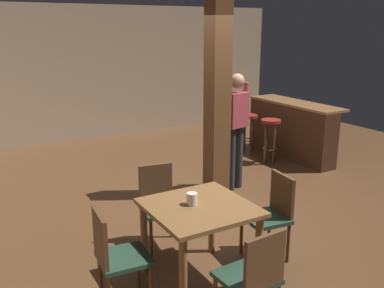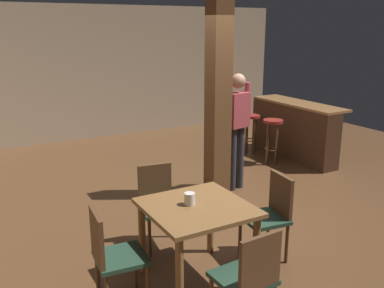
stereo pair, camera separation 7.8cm
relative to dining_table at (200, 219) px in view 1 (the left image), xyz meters
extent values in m
plane|color=#4C301C|center=(1.35, 1.36, -0.64)|extent=(10.80, 10.80, 0.00)
cube|color=gray|center=(1.35, 5.86, 0.76)|extent=(8.00, 0.10, 2.80)
cube|color=brown|center=(1.34, 1.75, 0.76)|extent=(0.28, 0.28, 2.80)
cube|color=brown|center=(0.00, 0.00, 0.11)|extent=(0.93, 0.93, 0.04)
cylinder|color=brown|center=(0.39, 0.39, -0.27)|extent=(0.07, 0.07, 0.73)
cylinder|color=brown|center=(-0.39, 0.39, -0.27)|extent=(0.07, 0.07, 0.73)
cylinder|color=brown|center=(0.39, -0.39, -0.27)|extent=(0.07, 0.07, 0.73)
cylinder|color=brown|center=(-0.39, -0.39, -0.27)|extent=(0.07, 0.07, 0.73)
cube|color=#1E3828|center=(0.80, 0.01, -0.19)|extent=(0.47, 0.47, 0.04)
cube|color=#4C301C|center=(0.99, -0.01, 0.04)|extent=(0.08, 0.38, 0.45)
cylinder|color=#4C301C|center=(0.60, -0.14, -0.41)|extent=(0.04, 0.04, 0.43)
cylinder|color=#4C301C|center=(0.65, 0.20, -0.41)|extent=(0.04, 0.04, 0.43)
cylinder|color=#4C301C|center=(0.95, -0.19, -0.41)|extent=(0.04, 0.04, 0.43)
cylinder|color=#4C301C|center=(0.99, 0.16, -0.41)|extent=(0.04, 0.04, 0.43)
cube|color=#1E3828|center=(-0.02, -0.76, -0.19)|extent=(0.44, 0.44, 0.04)
cube|color=#4C301C|center=(-0.01, -0.95, 0.04)|extent=(0.38, 0.06, 0.45)
cylinder|color=#4C301C|center=(0.14, -0.58, -0.41)|extent=(0.04, 0.04, 0.43)
cube|color=#1E3828|center=(-0.75, 0.00, -0.19)|extent=(0.45, 0.45, 0.04)
cube|color=#4C301C|center=(-0.94, 0.01, 0.04)|extent=(0.07, 0.38, 0.45)
cylinder|color=#4C301C|center=(-0.56, 0.16, -0.41)|extent=(0.04, 0.04, 0.43)
cylinder|color=#4C301C|center=(-0.59, -0.19, -0.41)|extent=(0.04, 0.04, 0.43)
cylinder|color=#4C301C|center=(-0.91, 0.19, -0.41)|extent=(0.04, 0.04, 0.43)
cube|color=#1E3828|center=(-0.03, 0.75, -0.19)|extent=(0.47, 0.47, 0.04)
cube|color=#4C301C|center=(0.00, 0.94, 0.04)|extent=(0.38, 0.09, 0.45)
cylinder|color=#4C301C|center=(0.12, 0.55, -0.41)|extent=(0.04, 0.04, 0.43)
cylinder|color=#4C301C|center=(-0.23, 0.60, -0.41)|extent=(0.04, 0.04, 0.43)
cylinder|color=#4C301C|center=(0.17, 0.90, -0.41)|extent=(0.04, 0.04, 0.43)
cylinder|color=#4C301C|center=(-0.18, 0.95, -0.41)|extent=(0.04, 0.04, 0.43)
cylinder|color=beige|center=(-0.05, 0.05, 0.19)|extent=(0.10, 0.10, 0.11)
cube|color=maroon|center=(1.70, 1.80, 0.56)|extent=(0.37, 0.26, 0.50)
sphere|color=#997056|center=(1.70, 1.80, 0.98)|extent=(0.24, 0.24, 0.21)
cylinder|color=#232328|center=(1.78, 1.82, -0.16)|extent=(0.14, 0.14, 0.95)
cylinder|color=#232328|center=(1.62, 1.79, -0.16)|extent=(0.14, 0.14, 0.95)
cylinder|color=maroon|center=(1.89, 1.84, 0.71)|extent=(0.09, 0.09, 0.46)
cylinder|color=maroon|center=(1.51, 1.77, 0.71)|extent=(0.09, 0.09, 0.46)
cube|color=brown|center=(3.63, 2.61, 0.37)|extent=(0.56, 1.95, 0.04)
cube|color=#382114|center=(3.53, 2.61, -0.14)|extent=(0.36, 1.95, 0.98)
cylinder|color=maroon|center=(2.95, 2.49, 0.13)|extent=(0.34, 0.34, 0.05)
torus|color=#4C301C|center=(2.95, 2.49, -0.37)|extent=(0.24, 0.24, 0.02)
cylinder|color=#4C301C|center=(2.95, 2.60, -0.26)|extent=(0.03, 0.03, 0.74)
cylinder|color=#4C301C|center=(2.95, 2.38, -0.26)|extent=(0.03, 0.03, 0.74)
cylinder|color=#4C301C|center=(3.07, 2.49, -0.26)|extent=(0.03, 0.03, 0.74)
cylinder|color=#4C301C|center=(2.84, 2.49, -0.26)|extent=(0.03, 0.03, 0.74)
cylinder|color=maroon|center=(3.05, 3.24, 0.08)|extent=(0.33, 0.33, 0.05)
torus|color=#422816|center=(3.05, 3.24, -0.39)|extent=(0.24, 0.24, 0.02)
cylinder|color=#422816|center=(3.05, 3.34, -0.29)|extent=(0.03, 0.03, 0.69)
cylinder|color=#422816|center=(3.05, 3.13, -0.29)|extent=(0.03, 0.03, 0.69)
cylinder|color=#422816|center=(3.15, 3.24, -0.29)|extent=(0.03, 0.03, 0.69)
cylinder|color=#422816|center=(2.94, 3.24, -0.29)|extent=(0.03, 0.03, 0.69)
camera|label=1|loc=(-1.88, -3.11, 1.72)|focal=40.00mm
camera|label=2|loc=(-1.81, -3.15, 1.72)|focal=40.00mm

